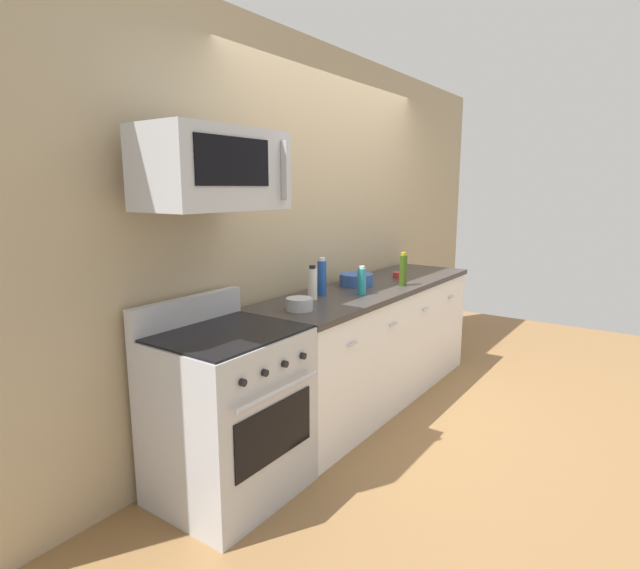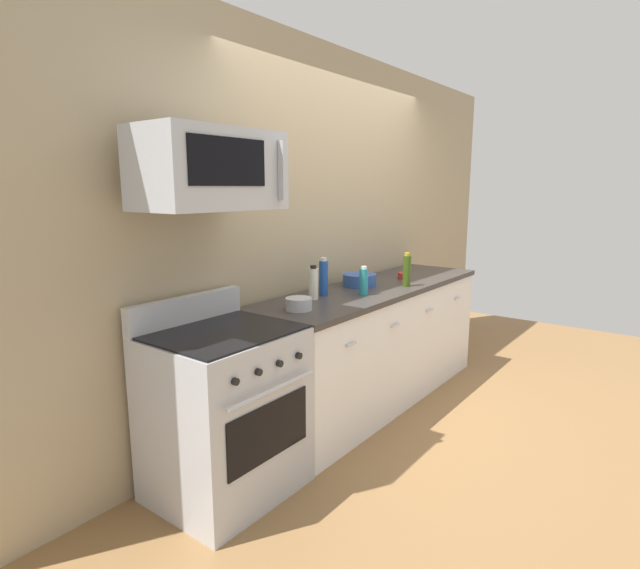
% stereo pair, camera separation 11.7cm
% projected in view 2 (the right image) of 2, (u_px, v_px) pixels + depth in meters
% --- Properties ---
extents(ground_plane, '(6.57, 6.57, 0.00)m').
position_uv_depth(ground_plane, '(374.00, 399.00, 4.08)').
color(ground_plane, olive).
extents(back_wall, '(5.48, 0.10, 2.70)m').
position_uv_depth(back_wall, '(333.00, 227.00, 4.07)').
color(back_wall, tan).
rests_on(back_wall, ground_plane).
extents(counter_unit, '(2.39, 0.66, 0.92)m').
position_uv_depth(counter_unit, '(375.00, 343.00, 3.99)').
color(counter_unit, white).
rests_on(counter_unit, ground_plane).
extents(range_oven, '(0.76, 0.69, 1.07)m').
position_uv_depth(range_oven, '(225.00, 411.00, 2.77)').
color(range_oven, '#B7BABF').
rests_on(range_oven, ground_plane).
extents(microwave, '(0.74, 0.44, 0.40)m').
position_uv_depth(microwave, '(210.00, 170.00, 2.55)').
color(microwave, '#B7BABF').
extents(bottle_olive_oil, '(0.06, 0.06, 0.26)m').
position_uv_depth(bottle_olive_oil, '(407.00, 270.00, 3.88)').
color(bottle_olive_oil, '#385114').
rests_on(bottle_olive_oil, countertop_slab).
extents(bottle_dish_soap, '(0.06, 0.06, 0.20)m').
position_uv_depth(bottle_dish_soap, '(364.00, 281.00, 3.56)').
color(bottle_dish_soap, teal).
rests_on(bottle_dish_soap, countertop_slab).
extents(bottle_vinegar_white, '(0.06, 0.06, 0.23)m').
position_uv_depth(bottle_vinegar_white, '(313.00, 283.00, 3.42)').
color(bottle_vinegar_white, silver).
rests_on(bottle_vinegar_white, countertop_slab).
extents(bottle_soda_blue, '(0.06, 0.06, 0.27)m').
position_uv_depth(bottle_soda_blue, '(324.00, 277.00, 3.55)').
color(bottle_soda_blue, '#1E4CA5').
rests_on(bottle_soda_blue, countertop_slab).
extents(bowl_steel_prep, '(0.17, 0.17, 0.08)m').
position_uv_depth(bowl_steel_prep, '(299.00, 304.00, 3.13)').
color(bowl_steel_prep, '#B2B5BA').
rests_on(bowl_steel_prep, countertop_slab).
extents(bowl_red_small, '(0.10, 0.10, 0.05)m').
position_uv_depth(bowl_red_small, '(404.00, 275.00, 4.23)').
color(bowl_red_small, '#B72D28').
rests_on(bowl_red_small, countertop_slab).
extents(bowl_blue_mixing, '(0.26, 0.26, 0.09)m').
position_uv_depth(bowl_blue_mixing, '(360.00, 279.00, 3.90)').
color(bowl_blue_mixing, '#2D519E').
rests_on(bowl_blue_mixing, countertop_slab).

